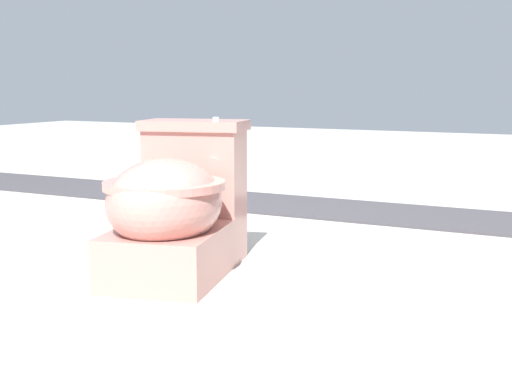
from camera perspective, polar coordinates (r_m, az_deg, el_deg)
ground_plane at (r=2.54m, az=-1.24°, el=-5.82°), size 14.00×14.00×0.00m
gravel_strip at (r=3.46m, az=15.40°, el=-2.09°), size 0.56×8.00×0.01m
toilet at (r=2.38m, az=-6.48°, el=-1.40°), size 0.70×0.51×0.52m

